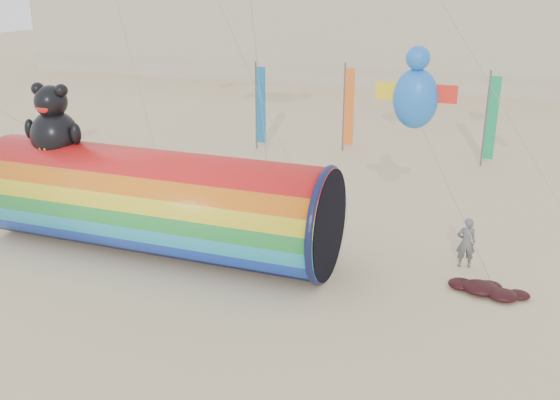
% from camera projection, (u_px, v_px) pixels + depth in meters
% --- Properties ---
extents(ground, '(160.00, 160.00, 0.00)m').
position_uv_depth(ground, '(252.00, 277.00, 21.72)').
color(ground, '#CCB58C').
rests_on(ground, ground).
extents(windsock_assembly, '(13.48, 4.11, 6.21)m').
position_uv_depth(windsock_assembly, '(155.00, 199.00, 23.13)').
color(windsock_assembly, red).
rests_on(windsock_assembly, ground).
extents(kite_handler, '(0.77, 0.60, 1.87)m').
position_uv_depth(kite_handler, '(466.00, 243.00, 22.17)').
color(kite_handler, '#54585C').
rests_on(kite_handler, ground).
extents(fabric_bundle, '(2.62, 1.35, 0.41)m').
position_uv_depth(fabric_bundle, '(487.00, 289.00, 20.49)').
color(fabric_bundle, '#34090B').
rests_on(fabric_bundle, ground).
extents(festival_banners, '(13.58, 1.42, 5.20)m').
position_uv_depth(festival_banners, '(362.00, 110.00, 35.47)').
color(festival_banners, '#59595E').
rests_on(festival_banners, ground).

